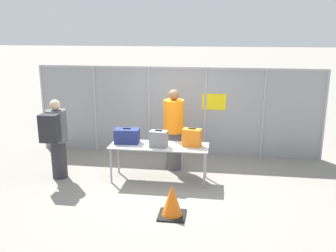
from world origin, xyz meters
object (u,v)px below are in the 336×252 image
object	(u,v)px
suitcase_orange	(192,138)
security_worker_near	(174,129)
utility_trailer	(237,121)
suitcase_grey	(159,139)
traveler_hooded	(56,136)
traffic_cone	(172,201)
inspection_table	(159,148)
suitcase_navy	(127,136)

from	to	relation	value
suitcase_orange	security_worker_near	world-z (taller)	security_worker_near
utility_trailer	suitcase_orange	bearing A→B (deg)	-105.77
suitcase_grey	suitcase_orange	distance (m)	0.70
traveler_hooded	traffic_cone	distance (m)	3.05
inspection_table	suitcase_orange	world-z (taller)	suitcase_orange
security_worker_near	traveler_hooded	bearing A→B (deg)	26.61
traveler_hooded	utility_trailer	size ratio (longest dim) A/B	0.45
security_worker_near	traffic_cone	distance (m)	2.38
suitcase_grey	security_worker_near	xyz separation A→B (m)	(0.21, 0.81, 0.01)
inspection_table	security_worker_near	bearing A→B (deg)	73.25
inspection_table	security_worker_near	distance (m)	0.79
traveler_hooded	utility_trailer	distance (m)	5.65
suitcase_grey	utility_trailer	xyz separation A→B (m)	(1.74, 3.90, -0.53)
traveler_hooded	traffic_cone	world-z (taller)	traveler_hooded
suitcase_orange	traveler_hooded	bearing A→B (deg)	-174.55
suitcase_orange	traffic_cone	world-z (taller)	suitcase_orange
inspection_table	traveler_hooded	size ratio (longest dim) A/B	1.20
suitcase_grey	security_worker_near	distance (m)	0.84
suitcase_navy	suitcase_orange	size ratio (longest dim) A/B	1.30
suitcase_grey	traveler_hooded	xyz separation A→B (m)	(-2.18, -0.12, -0.00)
inspection_table	suitcase_orange	bearing A→B (deg)	4.83
suitcase_navy	suitcase_grey	world-z (taller)	suitcase_grey
suitcase_grey	suitcase_orange	xyz separation A→B (m)	(0.68, 0.15, 0.01)
security_worker_near	traffic_cone	world-z (taller)	security_worker_near
suitcase_grey	suitcase_orange	size ratio (longest dim) A/B	0.93
inspection_table	traffic_cone	size ratio (longest dim) A/B	3.51
security_worker_near	traffic_cone	size ratio (longest dim) A/B	3.15
suitcase_grey	security_worker_near	size ratio (longest dim) A/B	0.21
inspection_table	suitcase_navy	xyz separation A→B (m)	(-0.71, 0.08, 0.21)
suitcase_orange	traffic_cone	xyz separation A→B (m)	(-0.20, -1.60, -0.69)
traveler_hooded	suitcase_grey	bearing A→B (deg)	16.72
inspection_table	security_worker_near	world-z (taller)	security_worker_near
traveler_hooded	security_worker_near	xyz separation A→B (m)	(2.39, 0.94, 0.01)
security_worker_near	suitcase_orange	bearing A→B (deg)	130.36
suitcase_grey	traveler_hooded	size ratio (longest dim) A/B	0.22
suitcase_grey	suitcase_navy	bearing A→B (deg)	166.81
suitcase_navy	traveler_hooded	bearing A→B (deg)	-168.75
suitcase_grey	utility_trailer	size ratio (longest dim) A/B	0.10
suitcase_grey	suitcase_orange	world-z (taller)	suitcase_orange
traveler_hooded	security_worker_near	bearing A→B (deg)	34.85
suitcase_orange	security_worker_near	bearing A→B (deg)	125.14
suitcase_orange	traffic_cone	bearing A→B (deg)	-97.19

